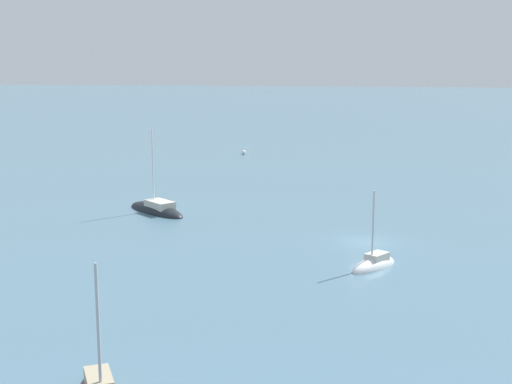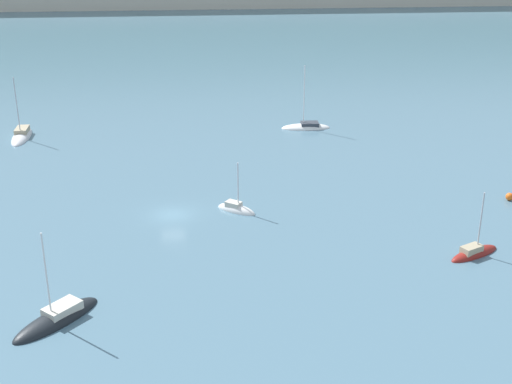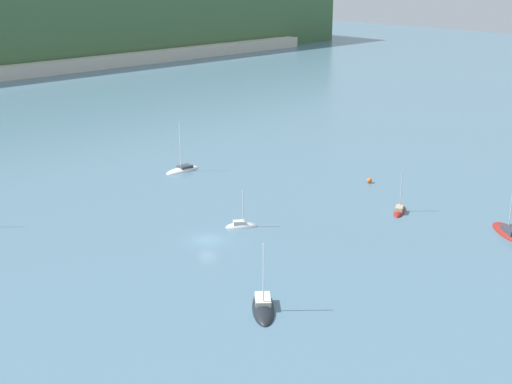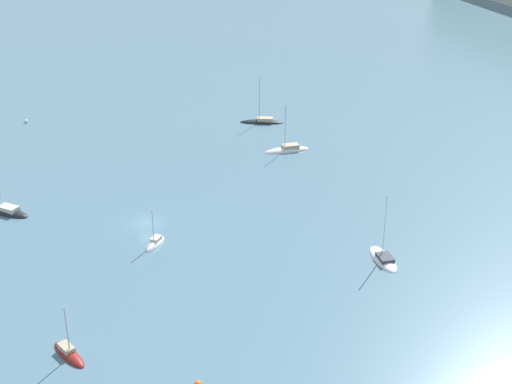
% 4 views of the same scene
% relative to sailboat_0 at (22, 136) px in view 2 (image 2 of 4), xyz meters
% --- Properties ---
extents(ground_plane, '(600.00, 600.00, 0.00)m').
position_rel_sailboat_0_xyz_m(ground_plane, '(21.94, -28.35, -0.12)').
color(ground_plane, slate).
extents(shore_town_strip, '(353.90, 6.00, 4.19)m').
position_rel_sailboat_0_xyz_m(shore_town_strip, '(21.94, 122.82, 1.98)').
color(shore_town_strip, beige).
rests_on(shore_town_strip, ground_plane).
extents(sailboat_0, '(2.55, 8.43, 9.46)m').
position_rel_sailboat_0_xyz_m(sailboat_0, '(0.00, 0.00, 0.00)').
color(sailboat_0, silver).
rests_on(sailboat_0, ground_plane).
extents(sailboat_1, '(4.65, 3.97, 6.28)m').
position_rel_sailboat_0_xyz_m(sailboat_1, '(28.77, -27.86, -0.03)').
color(sailboat_1, white).
rests_on(sailboat_1, ground_plane).
extents(sailboat_2, '(7.15, 2.63, 9.91)m').
position_rel_sailboat_0_xyz_m(sailboat_2, '(40.63, 0.90, -0.02)').
color(sailboat_2, white).
rests_on(sailboat_2, ground_plane).
extents(sailboat_5, '(7.29, 7.83, 8.81)m').
position_rel_sailboat_0_xyz_m(sailboat_5, '(13.26, -48.27, -0.02)').
color(sailboat_5, black).
rests_on(sailboat_5, ground_plane).
extents(sailboat_6, '(5.92, 4.08, 6.98)m').
position_rel_sailboat_0_xyz_m(sailboat_6, '(50.70, -39.94, -0.00)').
color(sailboat_6, maroon).
rests_on(sailboat_6, ground_plane).
extents(mooring_buoy_1, '(0.87, 0.87, 0.87)m').
position_rel_sailboat_0_xyz_m(mooring_buoy_1, '(59.40, -27.49, 0.32)').
color(mooring_buoy_1, orange).
rests_on(mooring_buoy_1, ground_plane).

